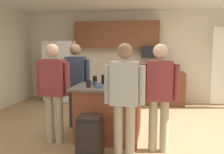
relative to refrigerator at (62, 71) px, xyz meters
The scene contains 20 objects.
floor 3.23m from the refrigerator, 49.98° to the right, with size 7.04×7.04×0.00m, color tan.
back_wall 2.09m from the refrigerator, 11.81° to the left, with size 6.40×0.10×2.60m, color beige.
cabinet_run_upper 1.92m from the refrigerator, ahead, with size 2.40×0.38×0.75m.
cabinet_run_lower 2.64m from the refrigerator, ahead, with size 1.80×0.63×0.90m.
refrigerator is the anchor object (origin of this frame).
microwave_over_range 2.66m from the refrigerator, ahead, with size 0.56×0.40×0.32m, color black.
kitchen_island 3.32m from the refrigerator, 53.83° to the right, with size 1.19×0.91×0.93m.
person_guest_right 4.12m from the refrigerator, 55.76° to the right, with size 0.57×0.22×1.65m.
person_host_foreground 4.11m from the refrigerator, 47.23° to the right, with size 0.57×0.22×1.64m.
person_elder_center 3.20m from the refrigerator, 70.02° to the right, with size 0.57×0.22×1.65m.
person_guest_left 2.49m from the refrigerator, 61.37° to the right, with size 0.57×0.22×1.65m.
glass_dark_ale 3.34m from the refrigerator, 46.99° to the right, with size 0.06×0.06×0.17m.
glass_pilsner 3.31m from the refrigerator, 60.15° to the right, with size 0.07×0.07×0.13m.
mug_ceramic_white 3.43m from the refrigerator, 58.01° to the right, with size 0.13×0.08×0.10m.
glass_stout_tall 3.11m from the refrigerator, 57.07° to the right, with size 0.07×0.07×0.16m.
tumbler_amber 3.08m from the refrigerator, 53.88° to the right, with size 0.07×0.07×0.17m.
glass_short_whisky 3.25m from the refrigerator, 48.79° to the right, with size 0.06×0.06×0.13m.
mug_blue_stoneware 3.20m from the refrigerator, 59.16° to the right, with size 0.13×0.08×0.10m.
serving_tray 3.43m from the refrigerator, 52.09° to the right, with size 0.44×0.30×0.04m.
trash_bin 3.90m from the refrigerator, 61.89° to the right, with size 0.34×0.34×0.61m.
Camera 1 is at (0.75, -4.27, 1.61)m, focal length 38.75 mm.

